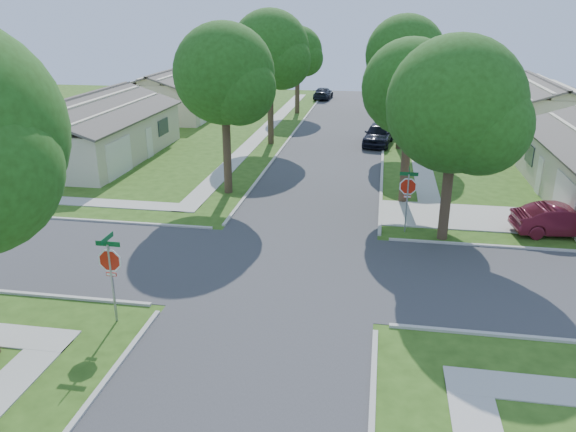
% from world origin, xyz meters
% --- Properties ---
extents(ground, '(100.00, 100.00, 0.00)m').
position_xyz_m(ground, '(0.00, 0.00, 0.00)').
color(ground, '#2C4B14').
rests_on(ground, ground).
extents(road_ns, '(7.00, 100.00, 0.02)m').
position_xyz_m(road_ns, '(0.00, 0.00, 0.00)').
color(road_ns, '#333335').
rests_on(road_ns, ground).
extents(sidewalk_ne, '(1.20, 40.00, 0.04)m').
position_xyz_m(sidewalk_ne, '(6.10, 26.00, 0.02)').
color(sidewalk_ne, '#9E9B91').
rests_on(sidewalk_ne, ground).
extents(sidewalk_nw, '(1.20, 40.00, 0.04)m').
position_xyz_m(sidewalk_nw, '(-6.10, 26.00, 0.02)').
color(sidewalk_nw, '#9E9B91').
rests_on(sidewalk_nw, ground).
extents(driveway, '(8.80, 3.60, 0.05)m').
position_xyz_m(driveway, '(7.90, 7.10, 0.03)').
color(driveway, '#9E9B91').
rests_on(driveway, ground).
extents(stop_sign_sw, '(1.05, 0.80, 2.98)m').
position_xyz_m(stop_sign_sw, '(-4.70, -4.70, 2.03)').
color(stop_sign_sw, gray).
rests_on(stop_sign_sw, ground).
extents(stop_sign_ne, '(1.05, 0.80, 2.98)m').
position_xyz_m(stop_sign_ne, '(4.70, 4.70, 2.03)').
color(stop_sign_ne, gray).
rests_on(stop_sign_ne, ground).
extents(tree_e_near, '(4.97, 4.80, 8.28)m').
position_xyz_m(tree_e_near, '(4.75, 9.01, 5.64)').
color(tree_e_near, '#38281C').
rests_on(tree_e_near, ground).
extents(tree_e_mid, '(5.59, 5.40, 9.21)m').
position_xyz_m(tree_e_mid, '(4.76, 21.01, 6.25)').
color(tree_e_mid, '#38281C').
rests_on(tree_e_mid, ground).
extents(tree_e_far, '(5.17, 5.00, 8.72)m').
position_xyz_m(tree_e_far, '(4.75, 34.01, 5.98)').
color(tree_e_far, '#38281C').
rests_on(tree_e_far, ground).
extents(tree_w_near, '(5.38, 5.20, 8.97)m').
position_xyz_m(tree_w_near, '(-4.64, 9.01, 6.12)').
color(tree_w_near, '#38281C').
rests_on(tree_w_near, ground).
extents(tree_w_mid, '(5.80, 5.60, 9.56)m').
position_xyz_m(tree_w_mid, '(-4.64, 21.01, 6.49)').
color(tree_w_mid, '#38281C').
rests_on(tree_w_mid, ground).
extents(tree_w_far, '(4.76, 4.60, 8.04)m').
position_xyz_m(tree_w_far, '(-4.65, 34.01, 5.51)').
color(tree_w_far, '#38281C').
rests_on(tree_w_far, ground).
extents(tree_ne_corner, '(5.80, 5.60, 8.66)m').
position_xyz_m(tree_ne_corner, '(6.36, 4.21, 5.59)').
color(tree_ne_corner, '#38281C').
rests_on(tree_ne_corner, ground).
extents(house_ne_far, '(8.42, 13.60, 4.23)m').
position_xyz_m(house_ne_far, '(15.99, 29.00, 1.52)').
color(house_ne_far, '#BFB597').
rests_on(house_ne_far, ground).
extents(house_nw_near, '(8.42, 13.60, 4.23)m').
position_xyz_m(house_nw_near, '(-15.99, 15.00, 1.52)').
color(house_nw_near, '#BFB597').
rests_on(house_nw_near, ground).
extents(house_nw_far, '(8.42, 13.60, 4.23)m').
position_xyz_m(house_nw_far, '(-15.99, 32.00, 1.52)').
color(house_nw_far, '#BFB597').
rests_on(house_nw_far, ground).
extents(car_driveway, '(4.32, 1.96, 1.37)m').
position_xyz_m(car_driveway, '(11.50, 5.50, 0.69)').
color(car_driveway, '#56111F').
rests_on(car_driveway, ground).
extents(car_curb_east, '(2.46, 4.88, 1.59)m').
position_xyz_m(car_curb_east, '(3.20, 21.92, 0.80)').
color(car_curb_east, black).
rests_on(car_curb_east, ground).
extents(car_curb_west, '(2.01, 4.43, 1.26)m').
position_xyz_m(car_curb_west, '(-3.20, 43.24, 0.63)').
color(car_curb_west, black).
rests_on(car_curb_west, ground).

